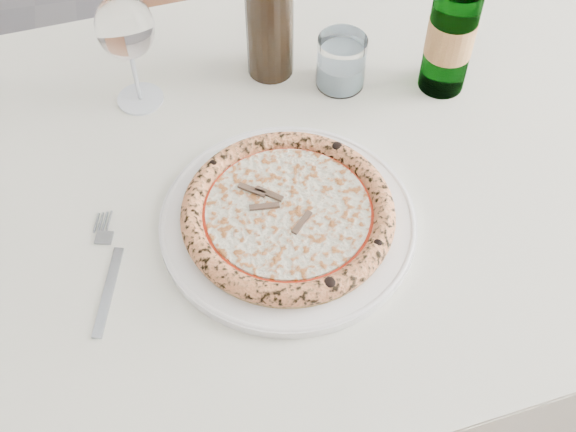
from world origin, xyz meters
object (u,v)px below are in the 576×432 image
pizza (288,213)px  dining_table (274,208)px  wine_bottle (269,3)px  wine_glass (125,30)px  tumbler (341,65)px  beer_bottle (453,27)px  plate (288,221)px

pizza → dining_table: bearing=90.0°
pizza → wine_bottle: size_ratio=0.95×
wine_glass → tumbler: bearing=-5.3°
wine_bottle → tumbler: bearing=-28.5°
dining_table → tumbler: tumbler is taller
pizza → wine_bottle: bearing=82.7°
pizza → wine_bottle: (0.04, 0.31, 0.10)m
wine_glass → beer_bottle: (0.46, -0.07, -0.02)m
plate → tumbler: 0.29m
dining_table → plate: (0.00, -0.10, 0.10)m
plate → wine_bottle: size_ratio=1.15×
beer_bottle → wine_bottle: (-0.25, 0.09, 0.02)m
tumbler → beer_bottle: bearing=-13.6°
tumbler → beer_bottle: (0.15, -0.04, 0.07)m
wine_glass → wine_bottle: (0.21, 0.03, -0.01)m
wine_bottle → pizza: bearing=-97.3°
pizza → wine_glass: bearing=120.8°
dining_table → wine_glass: size_ratio=8.11×
tumbler → wine_bottle: (-0.10, 0.05, 0.09)m
wine_glass → wine_bottle: bearing=6.9°
dining_table → plate: plate is taller
plate → tumbler: (0.14, 0.26, 0.03)m
plate → pizza: size_ratio=1.21×
plate → wine_glass: size_ratio=1.84×
wine_glass → beer_bottle: beer_bottle is taller
plate → dining_table: bearing=90.0°
beer_bottle → tumbler: bearing=166.4°
plate → tumbler: size_ratio=4.04×
dining_table → beer_bottle: beer_bottle is taller
wine_bottle → dining_table: bearing=-100.8°
wine_glass → beer_bottle: bearing=-8.1°
plate → wine_glass: (-0.17, 0.29, 0.12)m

